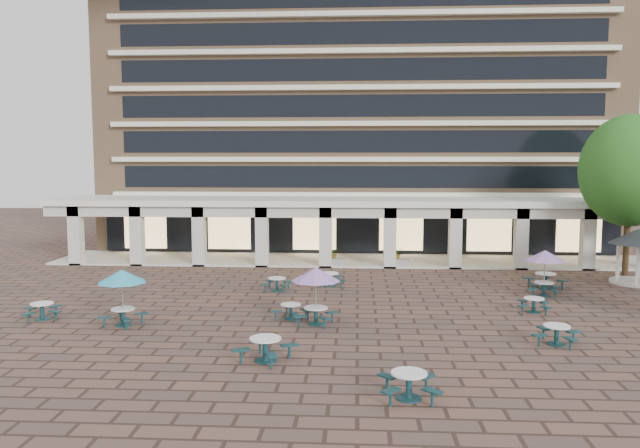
# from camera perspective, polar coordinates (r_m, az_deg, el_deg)

# --- Properties ---
(ground) EXTENTS (120.00, 120.00, 0.00)m
(ground) POSITION_cam_1_polar(r_m,az_deg,el_deg) (29.16, 3.44, -8.16)
(ground) COLOR brown
(ground) RESTS_ON ground
(apartment_building) EXTENTS (40.00, 15.50, 25.20)m
(apartment_building) POSITION_cam_1_polar(r_m,az_deg,el_deg) (54.03, 3.53, 11.77)
(apartment_building) COLOR #A37D5C
(apartment_building) RESTS_ON ground
(retail_arcade) EXTENTS (42.00, 6.60, 4.40)m
(retail_arcade) POSITION_cam_1_polar(r_m,az_deg,el_deg) (43.27, 3.47, 0.49)
(retail_arcade) COLOR white
(retail_arcade) RESTS_ON ground
(picnic_table_0) EXTENTS (2.05, 2.05, 0.75)m
(picnic_table_0) POSITION_cam_1_polar(r_m,az_deg,el_deg) (30.56, -24.06, -7.16)
(picnic_table_0) COLOR #153B40
(picnic_table_0) RESTS_ON ground
(picnic_table_1) EXTENTS (2.32, 2.32, 0.85)m
(picnic_table_1) POSITION_cam_1_polar(r_m,az_deg,el_deg) (22.45, -5.02, -11.16)
(picnic_table_1) COLOR #153B40
(picnic_table_1) RESTS_ON ground
(picnic_table_2) EXTENTS (1.88, 1.88, 0.82)m
(picnic_table_2) POSITION_cam_1_polar(r_m,az_deg,el_deg) (19.27, 8.14, -14.19)
(picnic_table_2) COLOR #153B40
(picnic_table_2) RESTS_ON ground
(picnic_table_3) EXTENTS (2.08, 2.08, 0.76)m
(picnic_table_3) POSITION_cam_1_polar(r_m,az_deg,el_deg) (25.93, 20.83, -9.31)
(picnic_table_3) COLOR #153B40
(picnic_table_3) RESTS_ON ground
(picnic_table_4) EXTENTS (2.09, 2.09, 2.41)m
(picnic_table_4) POSITION_cam_1_polar(r_m,az_deg,el_deg) (27.91, -17.65, -4.76)
(picnic_table_4) COLOR #153B40
(picnic_table_4) RESTS_ON ground
(picnic_table_6) EXTENTS (2.14, 2.14, 2.47)m
(picnic_table_6) POSITION_cam_1_polar(r_m,az_deg,el_deg) (26.74, -0.38, -4.84)
(picnic_table_6) COLOR #153B40
(picnic_table_6) RESTS_ON ground
(picnic_table_8) EXTENTS (1.86, 1.86, 0.68)m
(picnic_table_8) POSITION_cam_1_polar(r_m,az_deg,el_deg) (28.07, -2.69, -7.86)
(picnic_table_8) COLOR #153B40
(picnic_table_8) RESTS_ON ground
(picnic_table_9) EXTENTS (1.73, 1.73, 0.73)m
(picnic_table_9) POSITION_cam_1_polar(r_m,az_deg,el_deg) (33.92, -3.96, -5.40)
(picnic_table_9) COLOR #153B40
(picnic_table_9) RESTS_ON ground
(picnic_table_10) EXTENTS (1.76, 1.76, 0.69)m
(picnic_table_10) POSITION_cam_1_polar(r_m,az_deg,el_deg) (30.85, 18.97, -6.91)
(picnic_table_10) COLOR #153B40
(picnic_table_10) RESTS_ON ground
(picnic_table_11) EXTENTS (2.08, 2.08, 2.40)m
(picnic_table_11) POSITION_cam_1_polar(r_m,az_deg,el_deg) (34.32, 19.88, -2.90)
(picnic_table_11) COLOR #153B40
(picnic_table_11) RESTS_ON ground
(picnic_table_12) EXTENTS (1.88, 1.88, 0.76)m
(picnic_table_12) POSITION_cam_1_polar(r_m,az_deg,el_deg) (35.10, 0.88, -4.97)
(picnic_table_12) COLOR #153B40
(picnic_table_12) RESTS_ON ground
(picnic_table_13) EXTENTS (2.32, 2.32, 0.85)m
(picnic_table_13) POSITION_cam_1_polar(r_m,az_deg,el_deg) (36.71, 19.93, -4.77)
(picnic_table_13) COLOR #153B40
(picnic_table_13) RESTS_ON ground
(gazebo) EXTENTS (3.36, 3.36, 3.13)m
(gazebo) POSITION_cam_1_polar(r_m,az_deg,el_deg) (39.98, 27.16, -1.53)
(gazebo) COLOR beige
(gazebo) RESTS_ON ground
(tree_east_c) EXTENTS (5.90, 5.90, 9.82)m
(tree_east_c) POSITION_cam_1_polar(r_m,az_deg,el_deg) (42.03, 26.49, 4.39)
(tree_east_c) COLOR #43301B
(tree_east_c) RESTS_ON ground
(planter_left) EXTENTS (1.50, 0.68, 1.14)m
(planter_left) POSITION_cam_1_polar(r_m,az_deg,el_deg) (41.75, 1.30, -3.28)
(planter_left) COLOR gray
(planter_left) RESTS_ON ground
(planter_right) EXTENTS (1.50, 0.75, 1.27)m
(planter_right) POSITION_cam_1_polar(r_m,az_deg,el_deg) (41.79, 7.09, -3.18)
(planter_right) COLOR gray
(planter_right) RESTS_ON ground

